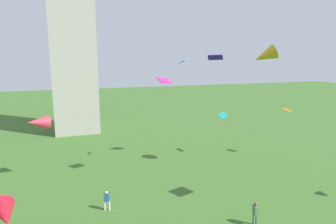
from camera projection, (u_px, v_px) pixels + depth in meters
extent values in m
cylinder|color=silver|center=(109.00, 206.00, 23.03)|extent=(0.15, 0.15, 0.77)
cylinder|color=silver|center=(105.00, 206.00, 23.02)|extent=(0.15, 0.15, 0.77)
cube|color=#235693|center=(107.00, 197.00, 22.90)|extent=(0.47, 0.36, 0.61)
sphere|color=beige|center=(106.00, 192.00, 22.82)|extent=(0.23, 0.23, 0.23)
cylinder|color=#51754C|center=(254.00, 219.00, 21.03)|extent=(0.17, 0.17, 0.88)
cylinder|color=#51754C|center=(256.00, 222.00, 20.64)|extent=(0.17, 0.17, 0.88)
cube|color=#51754C|center=(256.00, 210.00, 20.69)|extent=(0.36, 0.52, 0.70)
sphere|color=brown|center=(256.00, 204.00, 20.61)|extent=(0.26, 0.26, 0.26)
cube|color=#270CBC|center=(215.00, 57.00, 31.69)|extent=(1.92, 1.74, 0.61)
cone|color=#DE3548|center=(38.00, 123.00, 27.37)|extent=(2.54, 2.26, 1.66)
cone|color=#B89217|center=(265.00, 56.00, 28.21)|extent=(2.85, 2.34, 2.18)
cube|color=#089DEB|center=(184.00, 61.00, 29.92)|extent=(0.87, 1.18, 0.63)
cube|color=#E82590|center=(164.00, 80.00, 26.61)|extent=(1.46, 1.28, 0.59)
cube|color=orange|center=(287.00, 110.00, 34.59)|extent=(1.12, 1.19, 0.32)
cube|color=#22BAB6|center=(223.00, 115.00, 35.24)|extent=(0.80, 1.30, 0.79)
cone|color=red|center=(5.00, 214.00, 14.70)|extent=(1.67, 2.15, 1.54)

